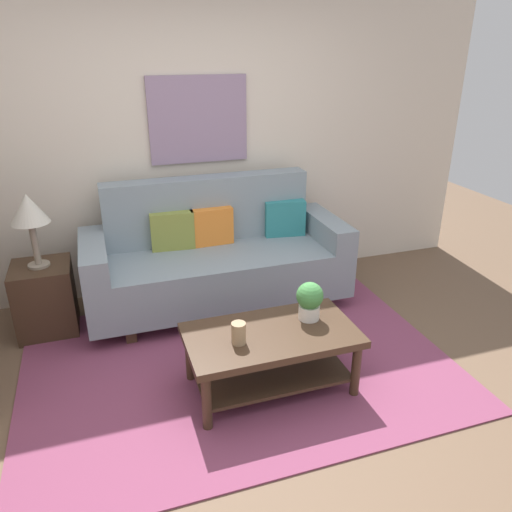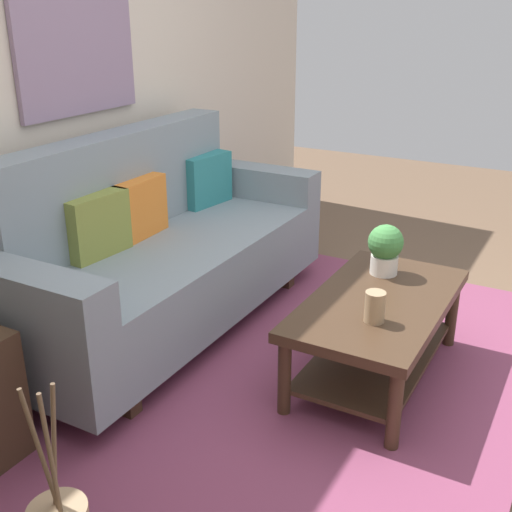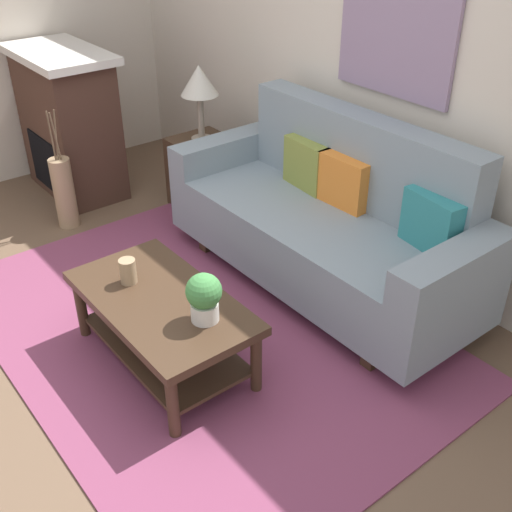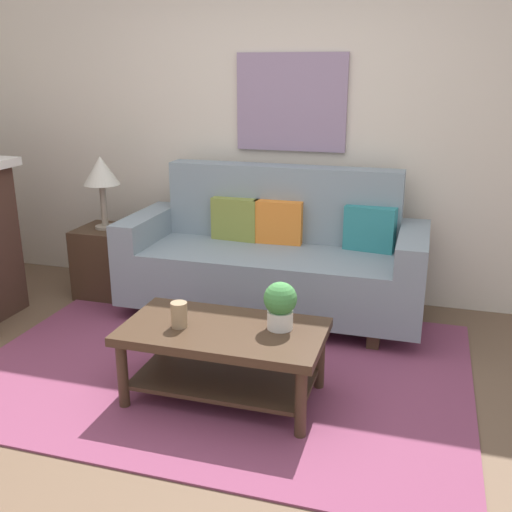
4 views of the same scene
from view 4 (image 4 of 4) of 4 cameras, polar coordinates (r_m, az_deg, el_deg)
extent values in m
plane|color=brown|center=(3.32, -6.38, -14.68)|extent=(9.56, 9.56, 0.00)
cube|color=beige|center=(4.70, 2.54, 12.53)|extent=(5.56, 0.10, 2.70)
cube|color=#843D5B|center=(3.72, -3.37, -10.69)|extent=(2.97, 2.11, 0.01)
cube|color=gray|center=(4.33, 1.50, -1.92)|extent=(1.77, 0.84, 0.40)
cube|color=gray|center=(4.49, 2.62, 5.18)|extent=(1.77, 0.20, 0.56)
cube|color=gray|center=(4.63, -10.34, 0.44)|extent=(0.20, 0.84, 0.60)
cube|color=gray|center=(4.16, 14.74, -1.85)|extent=(0.20, 0.84, 0.60)
cube|color=#422D1E|center=(4.67, -7.90, -3.99)|extent=(0.08, 0.74, 0.12)
cube|color=#422D1E|center=(4.30, 11.70, -6.14)|extent=(0.08, 0.74, 0.12)
cube|color=olive|center=(4.49, -1.99, 3.61)|extent=(0.37, 0.15, 0.32)
cube|color=orange|center=(4.40, 2.18, 3.30)|extent=(0.36, 0.13, 0.32)
cube|color=teal|center=(4.29, 10.95, 2.61)|extent=(0.37, 0.17, 0.32)
cube|color=#422D1E|center=(3.24, -3.17, -7.32)|extent=(1.10, 0.60, 0.05)
cube|color=#422D1E|center=(3.37, -3.09, -11.72)|extent=(0.98, 0.50, 0.02)
cylinder|color=#422D1E|center=(3.32, -12.75, -11.26)|extent=(0.06, 0.06, 0.38)
cylinder|color=#422D1E|center=(3.01, 4.35, -14.09)|extent=(0.06, 0.06, 0.38)
cylinder|color=#422D1E|center=(3.71, -9.02, -7.78)|extent=(0.06, 0.06, 0.38)
cylinder|color=#422D1E|center=(3.43, 6.16, -9.83)|extent=(0.06, 0.06, 0.38)
cylinder|color=tan|center=(3.23, -7.44, -5.64)|extent=(0.09, 0.09, 0.14)
cylinder|color=white|center=(3.20, 2.34, -6.16)|extent=(0.14, 0.14, 0.10)
sphere|color=#448B45|center=(3.15, 2.36, -4.13)|extent=(0.18, 0.18, 0.18)
cube|color=#422D1E|center=(4.92, -14.09, -0.52)|extent=(0.44, 0.44, 0.56)
cylinder|color=gray|center=(4.84, -14.34, 2.75)|extent=(0.16, 0.16, 0.02)
cylinder|color=gray|center=(4.80, -14.49, 4.65)|extent=(0.05, 0.05, 0.35)
cone|color=beige|center=(4.75, -14.76, 8.00)|extent=(0.28, 0.28, 0.22)
cube|color=gray|center=(4.60, 3.41, 14.59)|extent=(0.85, 0.03, 0.72)
camera|label=1|loc=(1.99, -70.81, 16.73)|focal=34.66mm
camera|label=2|loc=(4.15, -46.83, 11.85)|focal=44.86mm
camera|label=3|loc=(2.12, 65.42, 23.93)|focal=44.10mm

